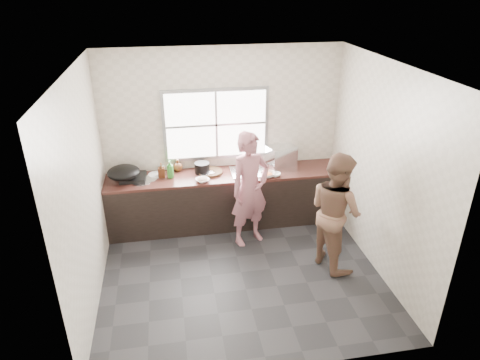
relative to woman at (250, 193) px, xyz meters
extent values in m
cube|color=#252527|center=(-0.26, -0.74, -0.80)|extent=(3.60, 3.20, 0.01)
cube|color=silver|center=(-0.26, -0.74, 1.91)|extent=(3.60, 3.20, 0.01)
cube|color=beige|center=(-0.26, 0.87, 0.56)|extent=(3.60, 0.01, 2.70)
cube|color=beige|center=(-2.06, -0.74, 0.56)|extent=(0.01, 3.20, 2.70)
cube|color=beige|center=(1.55, -0.74, 0.56)|extent=(0.01, 3.20, 2.70)
cube|color=beige|center=(-0.26, -2.34, 0.56)|extent=(3.60, 0.01, 2.70)
cube|color=black|center=(-0.26, 0.55, -0.38)|extent=(3.60, 0.62, 0.82)
cube|color=#3C1E18|center=(-0.26, 0.55, 0.05)|extent=(3.60, 0.64, 0.04)
cube|color=silver|center=(0.09, 0.55, 0.07)|extent=(0.55, 0.45, 0.02)
cylinder|color=silver|center=(0.09, 0.75, 0.22)|extent=(0.02, 0.02, 0.30)
cube|color=#9EA0A5|center=(-0.36, 0.85, 0.76)|extent=(1.60, 0.05, 1.10)
cube|color=white|center=(-0.36, 0.83, 0.76)|extent=(1.50, 0.01, 1.00)
imported|color=#AD6872|center=(0.00, 0.00, 0.00)|extent=(0.68, 0.58, 1.58)
imported|color=brown|center=(1.00, -0.72, 0.02)|extent=(0.82, 0.93, 1.62)
cylinder|color=#302112|center=(-0.49, 0.62, 0.09)|extent=(0.42, 0.42, 0.04)
cube|color=#BABCC1|center=(-0.55, 0.52, 0.11)|extent=(0.22, 0.17, 0.01)
imported|color=white|center=(-0.64, 0.34, 0.09)|extent=(0.25, 0.25, 0.05)
imported|color=silver|center=(0.34, 0.34, 0.10)|extent=(0.19, 0.19, 0.06)
imported|color=white|center=(0.45, 0.34, 0.10)|extent=(0.26, 0.26, 0.06)
cylinder|color=black|center=(-0.61, 0.65, 0.15)|extent=(0.27, 0.27, 0.16)
cylinder|color=silver|center=(-1.30, 0.68, 0.08)|extent=(0.28, 0.28, 0.02)
imported|color=#2A7A28|center=(-1.09, 0.57, 0.20)|extent=(0.12, 0.12, 0.27)
imported|color=#432210|center=(-1.22, 0.61, 0.17)|extent=(0.10, 0.10, 0.20)
imported|color=#4E2A13|center=(-0.97, 0.78, 0.15)|extent=(0.14, 0.14, 0.17)
cylinder|color=white|center=(-1.20, 0.78, 0.12)|extent=(0.08, 0.08, 0.10)
cube|color=black|center=(-1.64, 0.61, 0.10)|extent=(0.38, 0.38, 0.05)
ellipsoid|color=black|center=(-1.76, 0.54, 0.22)|extent=(0.55, 0.55, 0.18)
cube|color=silver|center=(0.64, 0.73, 0.23)|extent=(0.50, 0.42, 0.32)
cylinder|color=silver|center=(-1.51, 0.47, 0.07)|extent=(0.29, 0.29, 0.01)
cylinder|color=silver|center=(-1.42, 0.55, 0.07)|extent=(0.34, 0.34, 0.01)
camera|label=1|loc=(-1.07, -5.27, 2.80)|focal=32.00mm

